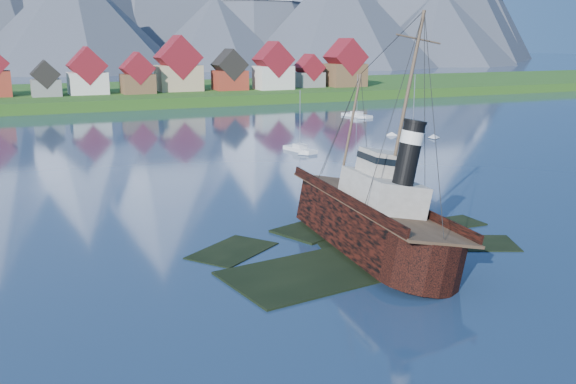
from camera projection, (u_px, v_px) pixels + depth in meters
name	position (u px, v px, depth m)	size (l,w,h in m)	color
ground	(351.00, 257.00, 56.68)	(1400.00, 1400.00, 0.00)	#1A2D4A
shoal	(356.00, 251.00, 59.38)	(31.71, 21.24, 1.14)	black
shore_bank	(89.00, 99.00, 207.36)	(600.00, 80.00, 3.20)	#1A4714
seawall	(108.00, 111.00, 173.68)	(600.00, 2.50, 2.00)	#3F3D38
tugboat_wreck	(357.00, 215.00, 59.76)	(6.64, 28.61, 22.67)	black
sailboat_d	(412.00, 135.00, 127.13)	(6.65, 9.30, 12.78)	silver
sailboat_e	(357.00, 116.00, 160.51)	(4.01, 9.72, 10.96)	silver
sailboat_f	(300.00, 150.00, 110.50)	(3.30, 7.73, 10.96)	silver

